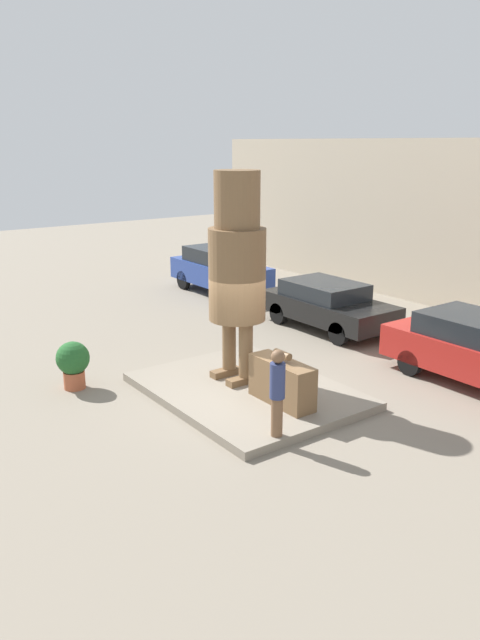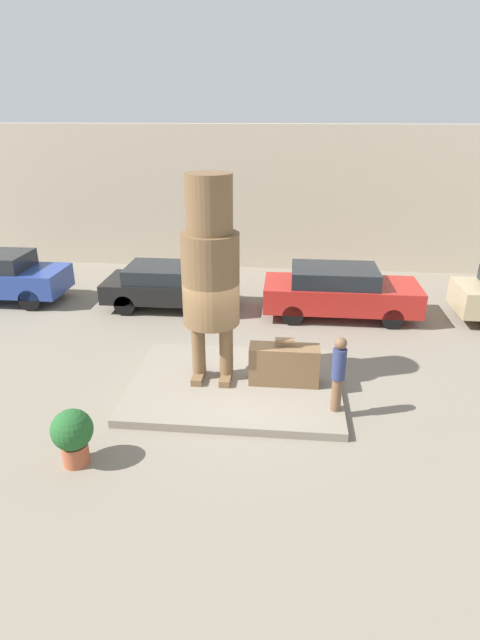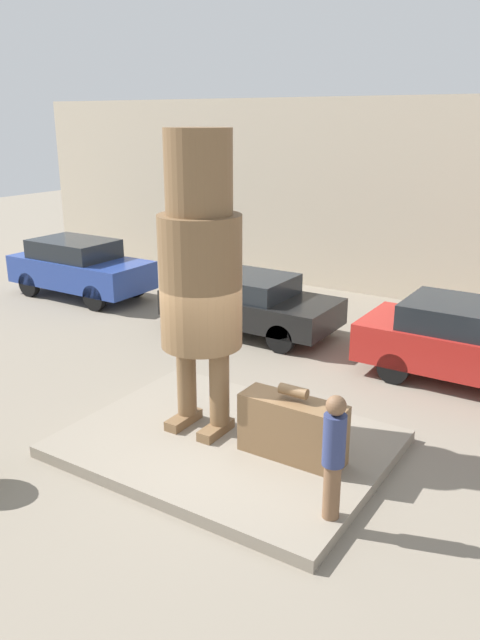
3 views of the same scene
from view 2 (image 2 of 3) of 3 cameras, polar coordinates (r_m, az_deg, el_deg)
name	(u,v)px [view 2 (image 2 of 3)]	position (r m, az deg, el deg)	size (l,w,h in m)	color
ground_plane	(235,388)	(11.58, -0.52, -7.80)	(60.00, 60.00, 0.00)	gray
pedestal	(235,385)	(11.53, -0.53, -7.41)	(4.75, 3.62, 0.18)	gray
building_backdrop	(262,198)	(20.04, 2.54, 13.71)	(28.00, 0.60, 5.45)	beige
statue_figure	(210,266)	(10.60, -3.41, 6.16)	(1.24, 1.24, 4.59)	brown
giant_suitcase	(284,364)	(11.27, 5.06, -5.08)	(1.56, 0.52, 1.12)	brown
tourist	(338,371)	(10.22, 11.18, -5.77)	(0.28, 0.28, 1.64)	brown
parked_car_blue	(0,276)	(18.31, -25.73, 4.60)	(4.17, 1.77, 1.63)	#284293
parked_car_black	(169,285)	(16.14, -8.12, 4.00)	(4.14, 1.86, 1.38)	black
parked_car_red	(339,291)	(15.53, 11.27, 3.30)	(4.66, 1.88, 1.55)	#B2231E
planter_pot	(73,434)	(9.51, -18.59, -12.25)	(0.74, 0.74, 1.08)	#AD5638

